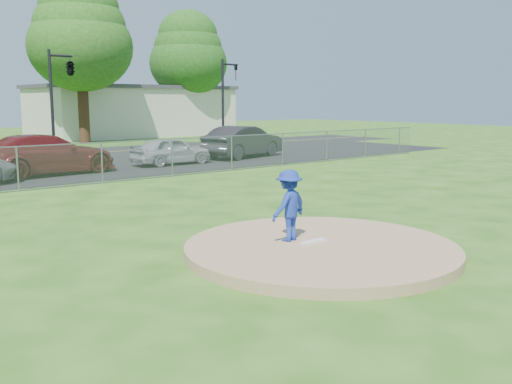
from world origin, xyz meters
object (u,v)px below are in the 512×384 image
pitcher (289,205)px  parked_car_charcoal (244,142)px  tree_far_right (188,53)px  traffic_signal_right (226,95)px  parked_car_pearl (171,150)px  traffic_signal_center (68,70)px  tree_right (80,34)px  commercial_building (132,111)px  parked_car_darkred (46,154)px

pitcher → parked_car_charcoal: size_ratio=0.28×
tree_far_right → pitcher: tree_far_right is taller
traffic_signal_right → parked_car_pearl: size_ratio=1.44×
tree_far_right → pitcher: 40.37m
tree_far_right → traffic_signal_center: (-16.03, -13.00, -2.45)m
tree_right → tree_far_right: 11.42m
parked_car_charcoal → commercial_building: bearing=-26.7°
pitcher → parked_car_darkred: (0.60, 15.09, -0.08)m
tree_right → traffic_signal_right: bearing=-62.4°
parked_car_charcoal → traffic_signal_right: bearing=-42.8°
traffic_signal_center → parked_car_charcoal: 9.89m
pitcher → tree_right: bearing=-116.4°
commercial_building → parked_car_pearl: size_ratio=4.20×
tree_far_right → pitcher: size_ratio=7.44×
commercial_building → tree_far_right: 7.00m
tree_far_right → parked_car_charcoal: 21.74m
parked_car_pearl → traffic_signal_center: bearing=18.3°
pitcher → parked_car_charcoal: bearing=-136.0°
tree_far_right → parked_car_pearl: 24.56m
tree_far_right → commercial_building: bearing=143.1°
commercial_building → traffic_signal_right: bearing=-96.3°
traffic_signal_right → pitcher: bearing=-124.2°
parked_car_charcoal → parked_car_darkred: bearing=78.6°
tree_right → traffic_signal_right: (5.24, -10.00, -4.29)m
parked_car_pearl → parked_car_charcoal: (4.82, 0.50, 0.17)m
traffic_signal_center → parked_car_charcoal: (7.07, -5.80, -3.76)m
pitcher → parked_car_pearl: bearing=-123.3°
commercial_building → parked_car_pearl: commercial_building is taller
traffic_signal_center → parked_car_darkred: size_ratio=0.98×
traffic_signal_right → parked_car_charcoal: size_ratio=1.10×
tree_right → parked_car_pearl: bearing=-99.7°
tree_far_right → traffic_signal_center: 20.78m
pitcher → parked_car_pearl: 16.40m
pitcher → commercial_building: bearing=-123.5°
traffic_signal_center → traffic_signal_right: 10.34m
commercial_building → tree_right: (-7.00, -6.00, 5.49)m
parked_car_darkred → pitcher: bearing=172.3°
commercial_building → parked_car_charcoal: bearing=-102.8°
traffic_signal_center → parked_car_charcoal: traffic_signal_center is taller
tree_right → traffic_signal_right: size_ratio=2.08×
parked_car_pearl → parked_car_charcoal: parked_car_charcoal is taller
tree_far_right → parked_car_pearl: tree_far_right is taller
parked_car_darkred → parked_car_pearl: size_ratio=1.46×
traffic_signal_center → parked_car_darkred: (-3.65, -6.27, -3.77)m
tree_far_right → parked_car_charcoal: (-8.96, -18.80, -6.21)m
parked_car_darkred → parked_car_pearl: bearing=-95.7°
commercial_building → tree_right: tree_right is taller
traffic_signal_center → pitcher: traffic_signal_center is taller
parked_car_darkred → parked_car_charcoal: 10.73m
pitcher → traffic_signal_center: bearing=-111.2°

